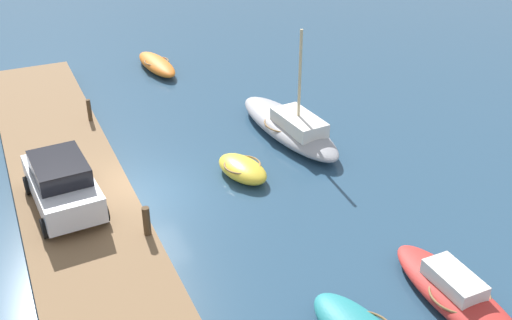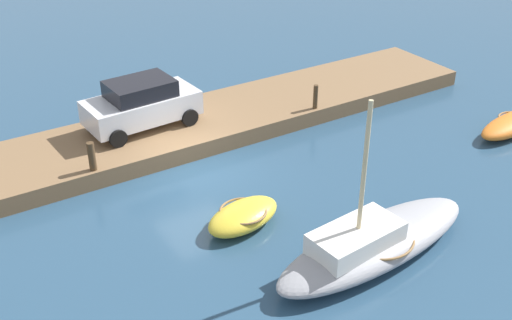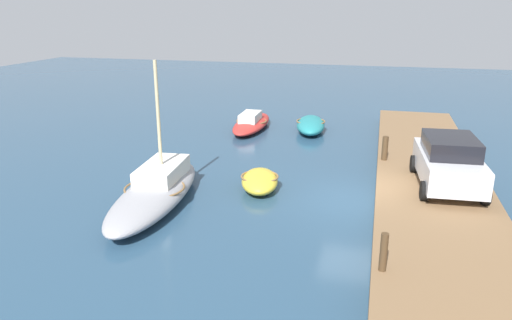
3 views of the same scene
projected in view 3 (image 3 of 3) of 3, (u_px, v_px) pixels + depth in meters
ground_plane at (357, 201)px, 17.10m from camera, size 84.00×84.00×0.00m
dock_platform at (434, 200)px, 16.40m from camera, size 26.69×3.88×0.63m
dinghy_yellow at (260, 181)px, 18.12m from camera, size 2.73×1.87×0.68m
rowboat_teal at (311, 125)px, 26.54m from camera, size 3.99×2.00×0.75m
motorboat_red at (251, 123)px, 27.06m from camera, size 5.27×1.74×0.99m
sailboat_grey at (156, 190)px, 16.76m from camera, size 6.98×2.60×4.90m
mooring_post_west at (384, 252)px, 11.30m from camera, size 0.18×0.18×0.96m
mooring_post_mid_west at (385, 148)px, 19.53m from camera, size 0.24×0.24×0.98m
parked_car at (449, 161)px, 16.47m from camera, size 4.18×2.29×1.78m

